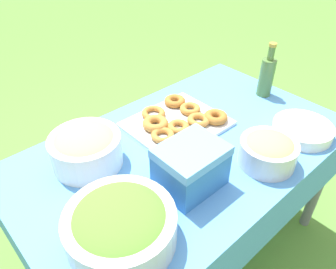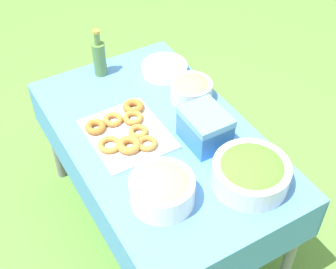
% 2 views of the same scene
% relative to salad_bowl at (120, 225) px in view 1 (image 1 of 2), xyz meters
% --- Properties ---
extents(ground_plane, '(14.00, 14.00, 0.00)m').
position_rel_salad_bowl_xyz_m(ground_plane, '(-0.44, -0.18, -0.76)').
color(ground_plane, '#568C38').
extents(picnic_table, '(1.37, 0.82, 0.69)m').
position_rel_salad_bowl_xyz_m(picnic_table, '(-0.44, -0.18, -0.16)').
color(picnic_table, '#4C8CD1').
rests_on(picnic_table, ground_plane).
extents(salad_bowl, '(0.32, 0.32, 0.13)m').
position_rel_salad_bowl_xyz_m(salad_bowl, '(0.00, 0.00, 0.00)').
color(salad_bowl, silver).
rests_on(salad_bowl, picnic_table).
extents(pasta_bowl, '(0.26, 0.26, 0.14)m').
position_rel_salad_bowl_xyz_m(pasta_bowl, '(-0.10, -0.36, 0.01)').
color(pasta_bowl, white).
rests_on(pasta_bowl, picnic_table).
extents(donut_platter, '(0.40, 0.34, 0.05)m').
position_rel_salad_bowl_xyz_m(donut_platter, '(-0.52, -0.31, -0.05)').
color(donut_platter, silver).
rests_on(donut_platter, picnic_table).
extents(plate_stack, '(0.24, 0.24, 0.05)m').
position_rel_salad_bowl_xyz_m(plate_stack, '(-0.86, 0.09, -0.04)').
color(plate_stack, white).
rests_on(plate_stack, picnic_table).
extents(olive_oil_bottle, '(0.07, 0.07, 0.27)m').
position_rel_salad_bowl_xyz_m(olive_oil_bottle, '(-1.02, -0.22, 0.04)').
color(olive_oil_bottle, '#4C7238').
rests_on(olive_oil_bottle, picnic_table).
extents(bread_bowl, '(0.21, 0.21, 0.12)m').
position_rel_salad_bowl_xyz_m(bread_bowl, '(-0.60, 0.09, -0.01)').
color(bread_bowl, silver).
rests_on(bread_bowl, picnic_table).
extents(cooler_box, '(0.22, 0.18, 0.16)m').
position_rel_salad_bowl_xyz_m(cooler_box, '(-0.31, -0.02, 0.02)').
color(cooler_box, '#3372B7').
rests_on(cooler_box, picnic_table).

